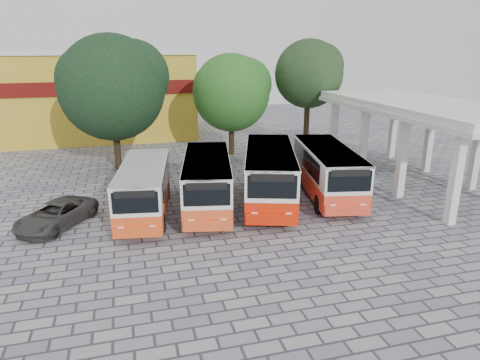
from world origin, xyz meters
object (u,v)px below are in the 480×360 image
object	(u,v)px
bus_far_right	(327,169)
bus_centre_left	(207,180)
parked_car	(56,215)
bus_far_left	(144,186)
bus_centre_right	(270,172)

from	to	relation	value
bus_far_right	bus_centre_left	bearing A→B (deg)	-167.94
bus_far_right	parked_car	xyz separation A→B (m)	(-15.16, -0.57, -1.10)
bus_far_right	parked_car	world-z (taller)	bus_far_right
bus_far_left	parked_car	bearing A→B (deg)	-165.13
bus_far_left	bus_centre_left	bearing A→B (deg)	9.06
bus_centre_right	parked_car	size ratio (longest dim) A/B	2.04
bus_centre_left	parked_car	distance (m)	7.93
bus_centre_left	parked_car	bearing A→B (deg)	-165.19
bus_centre_left	bus_far_left	bearing A→B (deg)	-168.48
bus_far_right	parked_car	distance (m)	15.21
bus_centre_left	bus_centre_right	bearing A→B (deg)	11.33
bus_far_left	parked_car	distance (m)	4.56
bus_centre_right	bus_centre_left	bearing A→B (deg)	-162.32
bus_centre_left	bus_centre_right	distance (m)	3.64
bus_centre_right	bus_far_right	xyz separation A→B (m)	(3.68, 0.08, -0.09)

